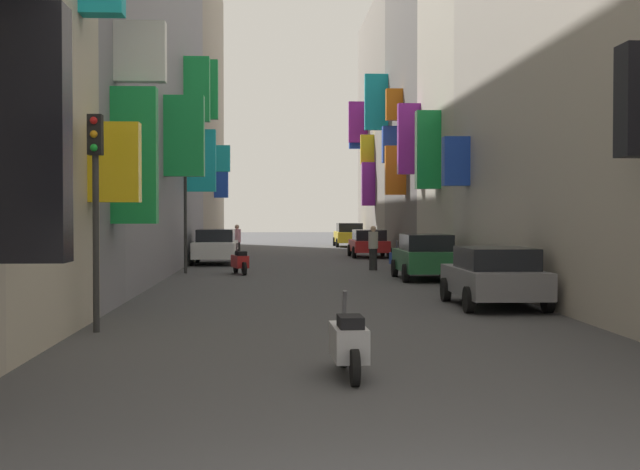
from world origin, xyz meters
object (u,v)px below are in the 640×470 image
Objects in this scene: parked_car_green at (425,256)px; scooter_blue at (396,258)px; parked_car_white at (216,246)px; pedestrian_near_left at (373,248)px; parked_car_yellow at (349,234)px; scooter_red at (240,262)px; parked_car_red at (369,243)px; traffic_light_far_corner at (185,191)px; scooter_silver at (349,342)px; parked_car_grey at (494,275)px; traffic_light_near_corner at (95,184)px; pedestrian_crossing at (237,242)px.

parked_car_green is 5.51m from scooter_blue.
parked_car_white is 2.41× the size of pedestrian_near_left.
scooter_red is (-6.32, -26.70, -0.36)m from parked_car_yellow.
parked_car_red is 1.02× the size of parked_car_green.
traffic_light_far_corner is (-8.13, -11.67, 2.31)m from parked_car_red.
scooter_silver is at bearing -103.21° from parked_car_green.
parked_car_yellow is 38.37m from parked_car_grey.
parked_car_white is 8.49m from scooter_blue.
parked_car_green reaches higher than scooter_blue.
pedestrian_near_left is at bearing 103.27° from parked_car_green.
pedestrian_near_left is at bearing 21.72° from scooter_red.
parked_car_red is 9.77m from scooter_blue.
scooter_silver is (-4.07, -47.01, -0.36)m from parked_car_yellow.
parked_car_white is 6.46m from traffic_light_far_corner.
parked_car_yellow is 1.03× the size of parked_car_white.
parked_car_white is at bearing 88.08° from traffic_light_near_corner.
scooter_silver is at bearing -47.04° from traffic_light_near_corner.
parked_car_grey is at bearing -61.02° from scooter_red.
traffic_light_near_corner is at bearing -123.50° from parked_car_green.
parked_car_white is 1.03× the size of traffic_light_near_corner.
traffic_light_near_corner is at bearing -91.92° from parked_car_white.
scooter_red is (-6.33, 2.98, -0.33)m from parked_car_green.
parked_car_white is (-7.41, -5.65, 0.06)m from parked_car_red.
traffic_light_far_corner reaches higher than scooter_blue.
parked_car_yellow is 0.96× the size of traffic_light_far_corner.
parked_car_grey is 2.28× the size of pedestrian_near_left.
parked_car_red is at bearing 90.10° from scooter_blue.
parked_car_red is at bearing -90.94° from parked_car_yellow.
scooter_red is 15.97m from traffic_light_near_corner.
scooter_red is at bearing 96.34° from scooter_silver.
scooter_red is (-6.46, 11.67, -0.29)m from parked_car_grey.
parked_car_grey is at bearing 64.06° from scooter_silver.
scooter_red is (1.32, -6.63, -0.34)m from parked_car_white.
scooter_red is 0.94× the size of scooter_silver.
traffic_light_near_corner is at bearing -154.88° from parked_car_grey.
parked_car_grey is 0.98× the size of traffic_light_near_corner.
parked_car_green is 0.99× the size of parked_car_grey.
parked_car_grey reaches higher than scooter_blue.
scooter_silver is at bearing -115.94° from parked_car_grey.
parked_car_green is at bearing -23.21° from traffic_light_far_corner.
scooter_blue is at bearing -90.52° from parked_car_yellow.
parked_car_red is at bearing 90.90° from parked_car_grey.
parked_car_white is at bearing 144.68° from pedestrian_near_left.
traffic_light_far_corner reaches higher than parked_car_grey.
scooter_blue is at bearing 92.33° from parked_car_green.
pedestrian_near_left is 7.64m from traffic_light_far_corner.
parked_car_grey is 13.78m from pedestrian_near_left.
parked_car_red is 6.79m from pedestrian_crossing.
scooter_red is 10.93m from pedestrian_crossing.
traffic_light_near_corner is (-7.21, -17.71, 1.90)m from pedestrian_near_left.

